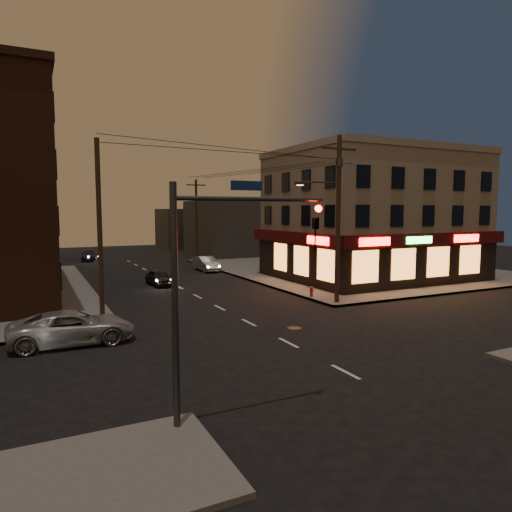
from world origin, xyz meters
TOP-DOWN VIEW (x-y plane):
  - ground at (0.00, 0.00)m, footprint 120.00×120.00m
  - sidewalk_ne at (18.00, 19.00)m, footprint 24.00×28.00m
  - pizza_building at (15.93, 13.43)m, footprint 15.85×12.85m
  - bg_building_ne_a at (14.00, 38.00)m, footprint 10.00×12.00m
  - bg_building_ne_b at (12.00, 52.00)m, footprint 8.00×8.00m
  - utility_pole_main at (6.68, 5.80)m, footprint 4.20×0.44m
  - utility_pole_far at (6.80, 32.00)m, footprint 0.26×0.26m
  - utility_pole_west at (-6.80, 6.50)m, footprint 0.24×0.24m
  - traffic_signal at (-5.57, -5.60)m, footprint 4.49×0.32m
  - suv_cross at (-8.35, 4.00)m, footprint 5.18×2.49m
  - sedan_near at (-1.13, 17.65)m, footprint 1.63×3.65m
  - sedan_mid at (5.00, 24.02)m, footprint 1.51×4.23m
  - sedan_far at (-3.94, 38.50)m, footprint 2.19×4.45m
  - fire_hydrant at (6.40, 8.01)m, footprint 0.30×0.30m

SIDE VIEW (x-z plane):
  - ground at x=0.00m, z-range 0.00..0.00m
  - sidewalk_ne at x=18.00m, z-range 0.00..0.15m
  - fire_hydrant at x=6.40m, z-range 0.18..0.85m
  - sedan_near at x=-1.13m, z-range 0.00..1.22m
  - sedan_far at x=-3.94m, z-range 0.00..1.24m
  - sedan_mid at x=5.00m, z-range 0.00..1.39m
  - suv_cross at x=-8.35m, z-range 0.00..1.43m
  - bg_building_ne_b at x=12.00m, z-range 0.00..6.00m
  - bg_building_ne_a at x=14.00m, z-range 0.00..7.00m
  - traffic_signal at x=-5.57m, z-range 0.92..7.39m
  - utility_pole_far at x=6.80m, z-range 0.15..9.15m
  - utility_pole_west at x=-6.80m, z-range 0.15..9.15m
  - pizza_building at x=15.93m, z-range 0.10..10.60m
  - utility_pole_main at x=6.68m, z-range 0.76..10.76m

